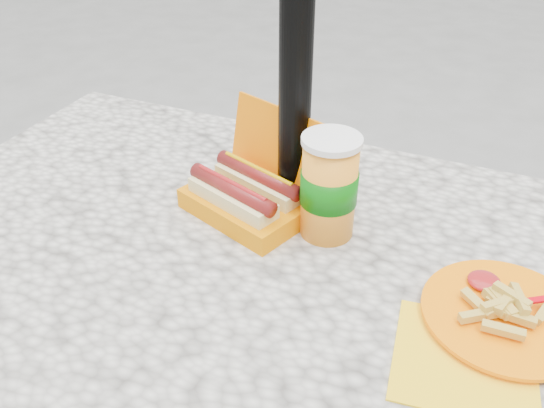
% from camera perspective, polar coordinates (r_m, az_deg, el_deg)
% --- Properties ---
extents(picnic_table, '(1.20, 0.80, 0.75)m').
position_cam_1_polar(picnic_table, '(0.92, -1.83, -10.40)').
color(picnic_table, beige).
rests_on(picnic_table, ground).
extents(hotdog_box, '(0.23, 0.21, 0.16)m').
position_cam_1_polar(hotdog_box, '(0.92, -2.35, 1.01)').
color(hotdog_box, '#FF7900').
rests_on(hotdog_box, picnic_table).
extents(fries_plate, '(0.23, 0.28, 0.04)m').
position_cam_1_polar(fries_plate, '(0.79, 21.72, -10.39)').
color(fries_plate, yellow).
rests_on(fries_plate, picnic_table).
extents(soda_cup, '(0.09, 0.09, 0.16)m').
position_cam_1_polar(soda_cup, '(0.85, 5.67, 1.71)').
color(soda_cup, orange).
rests_on(soda_cup, picnic_table).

